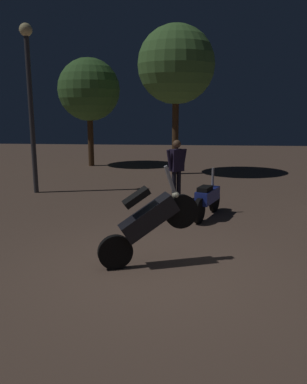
{
  "coord_description": "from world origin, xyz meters",
  "views": [
    {
      "loc": [
        0.43,
        -5.8,
        2.55
      ],
      "look_at": [
        -0.11,
        1.21,
        1.0
      ],
      "focal_mm": 36.82,
      "sensor_mm": 36.0,
      "label": 1
    }
  ],
  "objects_px": {
    "motorcycle_black_foreground": "(148,221)",
    "streetlamp_near": "(30,87)",
    "motorcycle_blue_parked_left": "(207,199)",
    "person_rider_beside": "(177,164)"
  },
  "relations": [
    {
      "from": "motorcycle_black_foreground",
      "to": "streetlamp_near",
      "type": "relative_size",
      "value": 0.34
    },
    {
      "from": "motorcycle_blue_parked_left",
      "to": "streetlamp_near",
      "type": "bearing_deg",
      "value": 87.44
    },
    {
      "from": "motorcycle_black_foreground",
      "to": "streetlamp_near",
      "type": "bearing_deg",
      "value": 105.58
    },
    {
      "from": "motorcycle_black_foreground",
      "to": "motorcycle_blue_parked_left",
      "type": "distance_m",
      "value": 3.14
    },
    {
      "from": "person_rider_beside",
      "to": "streetlamp_near",
      "type": "height_order",
      "value": "streetlamp_near"
    },
    {
      "from": "motorcycle_black_foreground",
      "to": "motorcycle_blue_parked_left",
      "type": "xyz_separation_m",
      "value": [
        1.11,
        2.92,
        -0.31
      ]
    },
    {
      "from": "motorcycle_blue_parked_left",
      "to": "person_rider_beside",
      "type": "xyz_separation_m",
      "value": [
        -0.75,
        1.68,
        0.54
      ]
    },
    {
      "from": "motorcycle_black_foreground",
      "to": "motorcycle_blue_parked_left",
      "type": "height_order",
      "value": "motorcycle_black_foreground"
    },
    {
      "from": "motorcycle_black_foreground",
      "to": "streetlamp_near",
      "type": "distance_m",
      "value": 6.85
    },
    {
      "from": "streetlamp_near",
      "to": "person_rider_beside",
      "type": "bearing_deg",
      "value": -7.88
    }
  ]
}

